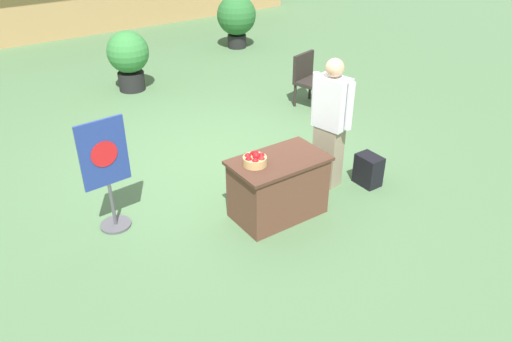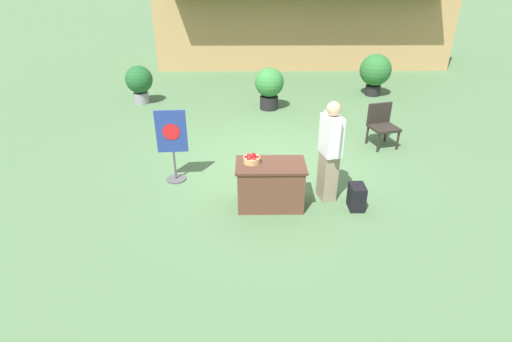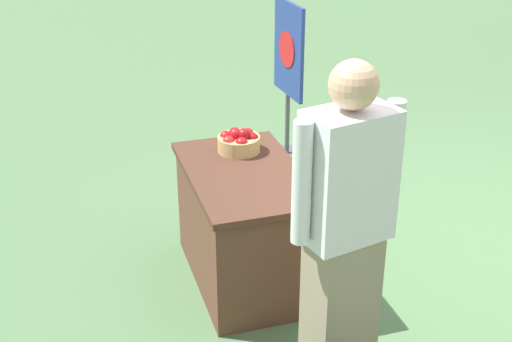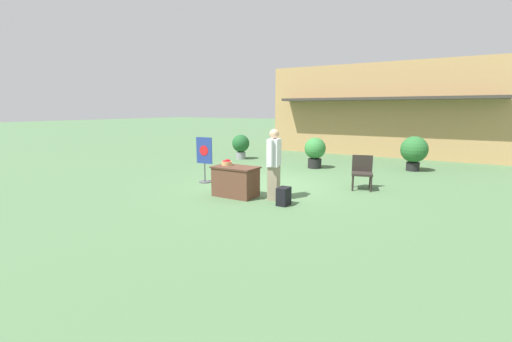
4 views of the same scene
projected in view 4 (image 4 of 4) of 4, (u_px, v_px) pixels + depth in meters
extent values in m
plane|color=#4C7047|center=(266.00, 185.00, 9.95)|extent=(120.00, 120.00, 0.00)
cube|color=tan|center=(390.00, 110.00, 17.00)|extent=(10.92, 3.70, 4.25)
cube|color=#38332D|center=(381.00, 99.00, 14.97)|extent=(9.28, 0.90, 0.12)
cube|color=brown|center=(236.00, 182.00, 8.67)|extent=(1.06, 0.64, 0.72)
cube|color=#492C20|center=(235.00, 167.00, 8.60)|extent=(1.13, 0.68, 0.04)
cylinder|color=tan|center=(227.00, 163.00, 8.78)|extent=(0.27, 0.27, 0.10)
sphere|color=red|center=(229.00, 162.00, 8.72)|extent=(0.08, 0.08, 0.08)
sphere|color=#A30F14|center=(230.00, 162.00, 8.82)|extent=(0.08, 0.08, 0.08)
sphere|color=red|center=(227.00, 161.00, 8.86)|extent=(0.08, 0.08, 0.08)
sphere|color=#A30F14|center=(224.00, 162.00, 8.81)|extent=(0.08, 0.08, 0.08)
sphere|color=red|center=(224.00, 162.00, 8.73)|extent=(0.08, 0.08, 0.08)
sphere|color=red|center=(226.00, 162.00, 8.69)|extent=(0.08, 0.08, 0.08)
sphere|color=red|center=(226.00, 161.00, 8.75)|extent=(0.08, 0.08, 0.08)
sphere|color=#A30F14|center=(228.00, 161.00, 8.77)|extent=(0.08, 0.08, 0.08)
cube|color=gray|center=(274.00, 183.00, 8.35)|extent=(0.31, 0.38, 0.83)
cube|color=silver|center=(274.00, 153.00, 8.22)|extent=(0.35, 0.47, 0.65)
sphere|color=tan|center=(274.00, 134.00, 8.14)|extent=(0.23, 0.23, 0.23)
cylinder|color=silver|center=(271.00, 153.00, 7.97)|extent=(0.09, 0.09, 0.60)
cylinder|color=silver|center=(277.00, 150.00, 8.45)|extent=(0.09, 0.09, 0.60)
cube|color=black|center=(284.00, 196.00, 7.88)|extent=(0.24, 0.34, 0.42)
cylinder|color=#4C4C51|center=(205.00, 182.00, 10.35)|extent=(0.36, 0.36, 0.03)
cylinder|color=#4C4C51|center=(205.00, 172.00, 10.30)|extent=(0.04, 0.04, 0.55)
cube|color=navy|center=(204.00, 150.00, 10.18)|extent=(0.55, 0.07, 0.78)
cylinder|color=red|center=(204.00, 151.00, 10.16)|extent=(0.30, 0.03, 0.30)
cylinder|color=#28231E|center=(371.00, 184.00, 9.12)|extent=(0.05, 0.05, 0.41)
cylinder|color=#28231E|center=(353.00, 183.00, 9.25)|extent=(0.05, 0.05, 0.41)
cylinder|color=#28231E|center=(370.00, 181.00, 9.57)|extent=(0.05, 0.05, 0.41)
cylinder|color=#28231E|center=(353.00, 180.00, 9.69)|extent=(0.05, 0.05, 0.41)
cube|color=#28231E|center=(362.00, 174.00, 9.36)|extent=(0.68, 0.68, 0.06)
cube|color=#28231E|center=(362.00, 163.00, 9.55)|extent=(0.55, 0.20, 0.45)
cylinder|color=black|center=(413.00, 167.00, 12.26)|extent=(0.45, 0.45, 0.31)
sphere|color=#28662D|center=(414.00, 149.00, 12.15)|extent=(0.93, 0.93, 0.93)
cylinder|color=gray|center=(241.00, 155.00, 15.15)|extent=(0.42, 0.42, 0.31)
sphere|color=#1E5628|center=(241.00, 143.00, 15.06)|extent=(0.76, 0.76, 0.76)
cylinder|color=black|center=(315.00, 163.00, 12.83)|extent=(0.50, 0.50, 0.35)
sphere|color=#337A38|center=(315.00, 148.00, 12.72)|extent=(0.79, 0.79, 0.79)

